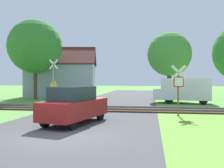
{
  "coord_description": "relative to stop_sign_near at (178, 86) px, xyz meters",
  "views": [
    {
      "loc": [
        3.41,
        -8.83,
        2.09
      ],
      "look_at": [
        0.5,
        9.35,
        1.8
      ],
      "focal_mm": 40.0,
      "sensor_mm": 36.0,
      "label": 1
    }
  ],
  "objects": [
    {
      "name": "tree_left",
      "position": [
        -13.95,
        10.36,
        3.95
      ],
      "size": [
        5.77,
        5.77,
        8.59
      ],
      "color": "#513823",
      "rests_on": "ground"
    },
    {
      "name": "rail_track",
      "position": [
        -4.93,
        2.3,
        -1.68
      ],
      "size": [
        60.0,
        2.6,
        0.22
      ],
      "color": "#422D1E",
      "rests_on": "ground"
    },
    {
      "name": "house",
      "position": [
        -12.82,
        15.46,
        0.47
      ],
      "size": [
        9.48,
        7.5,
        6.31
      ],
      "rotation": [
        0.0,
        0.0,
        0.18
      ],
      "color": "#99A3B7",
      "rests_on": "ground"
    },
    {
      "name": "stop_sign_near",
      "position": [
        0.0,
        0.0,
        0.0
      ],
      "size": [
        0.86,
        0.24,
        2.97
      ],
      "rotation": [
        0.0,
        0.0,
        3.38
      ],
      "color": "brown",
      "rests_on": "ground"
    },
    {
      "name": "parked_car",
      "position": [
        -5.18,
        -3.42,
        -0.85
      ],
      "size": [
        2.54,
        4.28,
        1.78
      ],
      "rotation": [
        0.0,
        0.0,
        -0.24
      ],
      "color": "maroon",
      "rests_on": "ground"
    },
    {
      "name": "crossing_sign_far",
      "position": [
        -9.78,
        5.21,
        0.34
      ],
      "size": [
        0.87,
        0.19,
        3.87
      ],
      "rotation": [
        0.0,
        0.0,
        -0.16
      ],
      "color": "#9E9EA5",
      "rests_on": "ground"
    },
    {
      "name": "mail_truck",
      "position": [
        1.3,
        8.1,
        -0.5
      ],
      "size": [
        5.12,
        2.55,
        2.24
      ],
      "rotation": [
        0.0,
        0.0,
        1.42
      ],
      "color": "white",
      "rests_on": "ground"
    },
    {
      "name": "tree_right",
      "position": [
        0.26,
        11.55,
        3.01
      ],
      "size": [
        4.52,
        4.52,
        7.03
      ],
      "color": "#513823",
      "rests_on": "ground"
    },
    {
      "name": "road_asphalt",
      "position": [
        -4.93,
        -4.05,
        -1.74
      ],
      "size": [
        7.52,
        80.0,
        0.01
      ],
      "primitive_type": "cube",
      "color": "#424244",
      "rests_on": "ground"
    },
    {
      "name": "ground_plane",
      "position": [
        -4.93,
        -6.05,
        -1.74
      ],
      "size": [
        160.0,
        160.0,
        0.0
      ],
      "primitive_type": "plane",
      "color": "#5B933D"
    }
  ]
}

